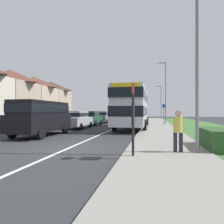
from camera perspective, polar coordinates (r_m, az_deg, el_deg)
ground_plane at (r=9.16m, az=-12.36°, el=-10.11°), size 120.00×120.00×0.00m
lane_marking_centre at (r=16.72m, az=-1.10°, el=-5.47°), size 0.14×60.00×0.01m
pavement_near_side at (r=14.33m, az=13.78°, el=-6.17°), size 3.20×68.00×0.12m
roadside_hedge at (r=9.53m, az=27.80°, el=-6.98°), size 1.10×2.61×0.90m
double_decker_bus at (r=19.52m, az=6.03°, el=1.61°), size 2.80×11.18×3.70m
parked_van_black at (r=14.19m, az=-19.51°, el=-0.94°), size 2.11×5.24×2.31m
parked_car_silver at (r=19.50m, az=-9.95°, el=-1.96°), size 1.92×4.50×1.69m
parked_car_dark_green at (r=24.24m, az=-5.99°, el=-1.56°), size 1.91×3.93×1.70m
parked_car_grey at (r=29.11m, az=-2.62°, el=-1.31°), size 1.94×4.47×1.67m
pedestrian_at_stop at (r=7.84m, az=18.38°, el=-4.64°), size 0.34×0.34×1.67m
bus_stop_sign at (r=6.84m, az=6.05°, el=-0.59°), size 0.09×0.52×2.60m
cycle_route_sign at (r=24.00m, az=14.60°, el=-0.39°), size 0.44×0.08×2.52m
street_lamp_near at (r=8.42m, az=22.47°, el=19.19°), size 1.14×0.20×7.65m
street_lamp_mid at (r=25.69m, az=14.88°, el=6.34°), size 1.14×0.20×7.74m
street_lamp_far at (r=40.30m, az=13.69°, el=3.30°), size 1.14×0.20×6.69m
house_terrace_far_side at (r=32.40m, az=-24.20°, el=3.68°), size 6.11×21.96×7.32m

